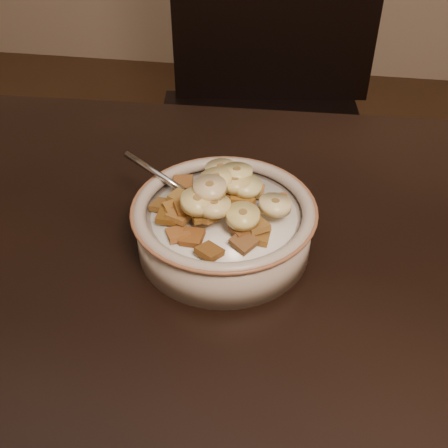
# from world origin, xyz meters

# --- Properties ---
(table) EXTENTS (1.43, 0.94, 0.04)m
(table) POSITION_xyz_m (0.00, 0.00, 0.73)
(table) COLOR black
(table) RESTS_ON floor
(chair) EXTENTS (0.52, 0.52, 1.04)m
(chair) POSITION_xyz_m (0.15, 0.79, 0.52)
(chair) COLOR black
(chair) RESTS_ON floor
(cereal_bowl) EXTENTS (0.17, 0.17, 0.04)m
(cereal_bowl) POSITION_xyz_m (0.16, 0.16, 0.77)
(cereal_bowl) COLOR #B3A28F
(cereal_bowl) RESTS_ON table
(milk) EXTENTS (0.14, 0.14, 0.00)m
(milk) POSITION_xyz_m (0.16, 0.16, 0.79)
(milk) COLOR white
(milk) RESTS_ON cereal_bowl
(spoon) EXTENTS (0.05, 0.05, 0.01)m
(spoon) POSITION_xyz_m (0.14, 0.17, 0.80)
(spoon) COLOR #B4B4B4
(spoon) RESTS_ON cereal_bowl
(cereal_square_0) EXTENTS (0.02, 0.02, 0.01)m
(cereal_square_0) POSITION_xyz_m (0.11, 0.14, 0.80)
(cereal_square_0) COLOR brown
(cereal_square_0) RESTS_ON milk
(cereal_square_1) EXTENTS (0.02, 0.02, 0.01)m
(cereal_square_1) POSITION_xyz_m (0.10, 0.16, 0.80)
(cereal_square_1) COLOR brown
(cereal_square_1) RESTS_ON milk
(cereal_square_2) EXTENTS (0.03, 0.03, 0.01)m
(cereal_square_2) POSITION_xyz_m (0.16, 0.10, 0.80)
(cereal_square_2) COLOR brown
(cereal_square_2) RESTS_ON milk
(cereal_square_3) EXTENTS (0.03, 0.03, 0.01)m
(cereal_square_3) POSITION_xyz_m (0.12, 0.12, 0.80)
(cereal_square_3) COLOR brown
(cereal_square_3) RESTS_ON milk
(cereal_square_4) EXTENTS (0.02, 0.03, 0.01)m
(cereal_square_4) POSITION_xyz_m (0.12, 0.15, 0.80)
(cereal_square_4) COLOR brown
(cereal_square_4) RESTS_ON milk
(cereal_square_5) EXTENTS (0.02, 0.02, 0.01)m
(cereal_square_5) POSITION_xyz_m (0.17, 0.17, 0.81)
(cereal_square_5) COLOR brown
(cereal_square_5) RESTS_ON milk
(cereal_square_6) EXTENTS (0.03, 0.03, 0.01)m
(cereal_square_6) POSITION_xyz_m (0.18, 0.13, 0.80)
(cereal_square_6) COLOR brown
(cereal_square_6) RESTS_ON milk
(cereal_square_7) EXTENTS (0.03, 0.03, 0.01)m
(cereal_square_7) POSITION_xyz_m (0.14, 0.14, 0.81)
(cereal_square_7) COLOR #966420
(cereal_square_7) RESTS_ON milk
(cereal_square_8) EXTENTS (0.03, 0.02, 0.01)m
(cereal_square_8) POSITION_xyz_m (0.16, 0.18, 0.81)
(cereal_square_8) COLOR #8B5B1A
(cereal_square_8) RESTS_ON milk
(cereal_square_9) EXTENTS (0.03, 0.03, 0.01)m
(cereal_square_9) POSITION_xyz_m (0.14, 0.17, 0.81)
(cereal_square_9) COLOR brown
(cereal_square_9) RESTS_ON milk
(cereal_square_10) EXTENTS (0.03, 0.03, 0.01)m
(cereal_square_10) POSITION_xyz_m (0.15, 0.18, 0.81)
(cereal_square_10) COLOR brown
(cereal_square_10) RESTS_ON milk
(cereal_square_11) EXTENTS (0.02, 0.02, 0.01)m
(cereal_square_11) POSITION_xyz_m (0.14, 0.20, 0.80)
(cereal_square_11) COLOR brown
(cereal_square_11) RESTS_ON milk
(cereal_square_12) EXTENTS (0.02, 0.02, 0.01)m
(cereal_square_12) POSITION_xyz_m (0.11, 0.20, 0.80)
(cereal_square_12) COLOR brown
(cereal_square_12) RESTS_ON milk
(cereal_square_13) EXTENTS (0.02, 0.02, 0.01)m
(cereal_square_13) POSITION_xyz_m (0.14, 0.12, 0.80)
(cereal_square_13) COLOR brown
(cereal_square_13) RESTS_ON milk
(cereal_square_14) EXTENTS (0.03, 0.03, 0.01)m
(cereal_square_14) POSITION_xyz_m (0.13, 0.15, 0.81)
(cereal_square_14) COLOR brown
(cereal_square_14) RESTS_ON milk
(cereal_square_15) EXTENTS (0.03, 0.03, 0.01)m
(cereal_square_15) POSITION_xyz_m (0.20, 0.13, 0.80)
(cereal_square_15) COLOR brown
(cereal_square_15) RESTS_ON milk
(cereal_square_16) EXTENTS (0.03, 0.03, 0.01)m
(cereal_square_16) POSITION_xyz_m (0.12, 0.15, 0.80)
(cereal_square_16) COLOR brown
(cereal_square_16) RESTS_ON milk
(cereal_square_17) EXTENTS (0.03, 0.03, 0.01)m
(cereal_square_17) POSITION_xyz_m (0.11, 0.15, 0.80)
(cereal_square_17) COLOR brown
(cereal_square_17) RESTS_ON milk
(cereal_square_18) EXTENTS (0.02, 0.02, 0.01)m
(cereal_square_18) POSITION_xyz_m (0.18, 0.17, 0.81)
(cereal_square_18) COLOR brown
(cereal_square_18) RESTS_ON milk
(cereal_square_19) EXTENTS (0.02, 0.02, 0.01)m
(cereal_square_19) POSITION_xyz_m (0.18, 0.14, 0.81)
(cereal_square_19) COLOR #935423
(cereal_square_19) RESTS_ON milk
(cereal_square_20) EXTENTS (0.03, 0.03, 0.01)m
(cereal_square_20) POSITION_xyz_m (0.15, 0.19, 0.81)
(cereal_square_20) COLOR brown
(cereal_square_20) RESTS_ON milk
(cereal_square_21) EXTENTS (0.03, 0.03, 0.01)m
(cereal_square_21) POSITION_xyz_m (0.12, 0.17, 0.80)
(cereal_square_21) COLOR brown
(cereal_square_21) RESTS_ON milk
(cereal_square_22) EXTENTS (0.03, 0.03, 0.01)m
(cereal_square_22) POSITION_xyz_m (0.16, 0.18, 0.81)
(cereal_square_22) COLOR brown
(cereal_square_22) RESTS_ON milk
(cereal_square_23) EXTENTS (0.03, 0.03, 0.01)m
(cereal_square_23) POSITION_xyz_m (0.18, 0.16, 0.81)
(cereal_square_23) COLOR brown
(cereal_square_23) RESTS_ON milk
(cereal_square_24) EXTENTS (0.03, 0.03, 0.01)m
(cereal_square_24) POSITION_xyz_m (0.17, 0.19, 0.81)
(cereal_square_24) COLOR brown
(cereal_square_24) RESTS_ON milk
(cereal_square_25) EXTENTS (0.03, 0.03, 0.01)m
(cereal_square_25) POSITION_xyz_m (0.15, 0.14, 0.81)
(cereal_square_25) COLOR brown
(cereal_square_25) RESTS_ON milk
(cereal_square_26) EXTENTS (0.03, 0.03, 0.01)m
(cereal_square_26) POSITION_xyz_m (0.12, 0.14, 0.80)
(cereal_square_26) COLOR #9C622B
(cereal_square_26) RESTS_ON milk
(cereal_square_27) EXTENTS (0.03, 0.03, 0.01)m
(cereal_square_27) POSITION_xyz_m (0.21, 0.18, 0.80)
(cereal_square_27) COLOR brown
(cereal_square_27) RESTS_ON milk
(cereal_square_28) EXTENTS (0.03, 0.03, 0.01)m
(cereal_square_28) POSITION_xyz_m (0.19, 0.11, 0.80)
(cereal_square_28) COLOR brown
(cereal_square_28) RESTS_ON milk
(cereal_square_29) EXTENTS (0.02, 0.02, 0.01)m
(cereal_square_29) POSITION_xyz_m (0.20, 0.13, 0.80)
(cereal_square_29) COLOR brown
(cereal_square_29) RESTS_ON milk
(cereal_square_30) EXTENTS (0.02, 0.02, 0.01)m
(cereal_square_30) POSITION_xyz_m (0.15, 0.19, 0.81)
(cereal_square_30) COLOR #976521
(cereal_square_30) RESTS_ON milk
(cereal_square_31) EXTENTS (0.02, 0.02, 0.01)m
(cereal_square_31) POSITION_xyz_m (0.19, 0.19, 0.80)
(cereal_square_31) COLOR olive
(cereal_square_31) RESTS_ON milk
(banana_slice_0) EXTENTS (0.04, 0.04, 0.01)m
(banana_slice_0) POSITION_xyz_m (0.16, 0.14, 0.82)
(banana_slice_0) COLOR #EADF8E
(banana_slice_0) RESTS_ON milk
(banana_slice_1) EXTENTS (0.04, 0.04, 0.01)m
(banana_slice_1) POSITION_xyz_m (0.15, 0.17, 0.83)
(banana_slice_1) COLOR #F5E279
(banana_slice_1) RESTS_ON milk
(banana_slice_2) EXTENTS (0.04, 0.04, 0.01)m
(banana_slice_2) POSITION_xyz_m (0.17, 0.19, 0.82)
(banana_slice_2) COLOR #FBEB88
(banana_slice_2) RESTS_ON milk
(banana_slice_3) EXTENTS (0.04, 0.04, 0.01)m
(banana_slice_3) POSITION_xyz_m (0.17, 0.17, 0.82)
(banana_slice_3) COLOR #DECB71
(banana_slice_3) RESTS_ON milk
(banana_slice_4) EXTENTS (0.04, 0.04, 0.01)m
(banana_slice_4) POSITION_xyz_m (0.21, 0.16, 0.81)
(banana_slice_4) COLOR #FBF2A4
(banana_slice_4) RESTS_ON milk
(banana_slice_5) EXTENTS (0.04, 0.04, 0.01)m
(banana_slice_5) POSITION_xyz_m (0.15, 0.15, 0.83)
(banana_slice_5) COLOR #DDC083
(banana_slice_5) RESTS_ON milk
(banana_slice_6) EXTENTS (0.04, 0.04, 0.01)m
(banana_slice_6) POSITION_xyz_m (0.18, 0.13, 0.81)
(banana_slice_6) COLOR #E2D273
(banana_slice_6) RESTS_ON milk
(banana_slice_7) EXTENTS (0.03, 0.03, 0.01)m
(banana_slice_7) POSITION_xyz_m (0.15, 0.21, 0.81)
(banana_slice_7) COLOR #F8E299
(banana_slice_7) RESTS_ON milk
(banana_slice_8) EXTENTS (0.04, 0.04, 0.02)m
(banana_slice_8) POSITION_xyz_m (0.14, 0.14, 0.82)
(banana_slice_8) COLOR #E3CB79
(banana_slice_8) RESTS_ON milk
(banana_slice_9) EXTENTS (0.04, 0.04, 0.02)m
(banana_slice_9) POSITION_xyz_m (0.18, 0.17, 0.82)
(banana_slice_9) COLOR #CFC47B
(banana_slice_9) RESTS_ON milk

